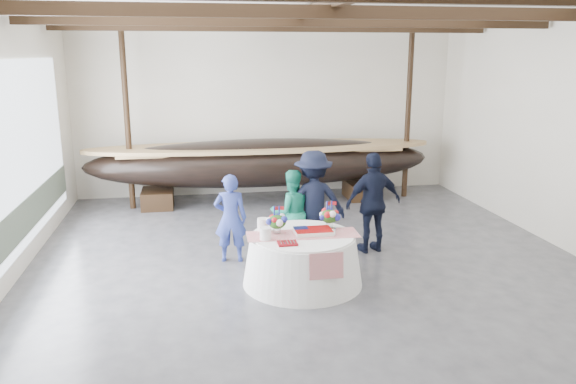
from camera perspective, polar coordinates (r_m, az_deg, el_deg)
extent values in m
cube|color=#3D3D42|center=(9.80, 2.81, -8.28)|extent=(10.00, 12.00, 0.01)
cube|color=silver|center=(15.05, -2.12, 8.39)|extent=(10.00, 0.02, 4.50)
cube|color=silver|center=(3.78, 23.80, -9.91)|extent=(10.00, 0.02, 4.50)
cube|color=black|center=(8.12, 4.80, 17.77)|extent=(9.80, 0.12, 0.18)
cube|color=black|center=(10.55, 1.25, 16.91)|extent=(9.80, 0.12, 0.18)
cube|color=black|center=(13.01, -0.95, 16.35)|extent=(9.80, 0.12, 0.18)
cube|color=black|center=(9.10, 3.16, 18.20)|extent=(0.15, 11.76, 0.15)
cylinder|color=black|center=(13.89, -16.05, 7.40)|extent=(0.14, 0.14, 4.50)
cylinder|color=black|center=(14.87, 12.11, 8.03)|extent=(0.14, 0.14, 4.50)
cube|color=silver|center=(10.41, -26.09, 3.11)|extent=(0.02, 7.00, 3.20)
cube|color=#596654|center=(10.64, -25.41, -2.71)|extent=(0.02, 7.00, 0.60)
cube|color=black|center=(14.19, -13.10, -0.65)|extent=(0.76, 0.98, 0.43)
cube|color=black|center=(14.81, 7.41, 0.21)|extent=(0.76, 0.98, 0.43)
ellipsoid|color=black|center=(14.09, -2.66, 3.00)|extent=(8.67, 1.73, 1.19)
cube|color=#9E7A4C|center=(14.04, -2.67, 4.30)|extent=(6.94, 1.14, 0.07)
cone|color=white|center=(9.26, 1.49, -6.91)|extent=(1.97, 1.97, 0.81)
cylinder|color=white|center=(9.12, 1.51, -4.47)|extent=(1.67, 1.67, 0.04)
cube|color=#B51220|center=(9.12, 1.51, -4.33)|extent=(1.83, 0.61, 0.01)
cube|color=white|center=(9.15, 2.57, -4.06)|extent=(0.60, 0.40, 0.07)
cylinder|color=white|center=(8.85, -2.30, -4.26)|extent=(0.18, 0.18, 0.20)
cylinder|color=white|center=(9.29, -2.60, -3.32)|extent=(0.18, 0.18, 0.21)
cube|color=#6A0B09|center=(8.66, -0.06, -5.23)|extent=(0.30, 0.24, 0.03)
cone|color=silver|center=(9.09, 4.71, -4.04)|extent=(0.09, 0.09, 0.12)
imported|color=navy|center=(10.17, -5.86, -2.66)|extent=(0.64, 0.46, 1.62)
imported|color=#1B8F72|center=(10.51, 0.33, -2.05)|extent=(0.84, 0.68, 1.61)
imported|color=black|center=(10.57, 2.57, -1.02)|extent=(1.28, 0.76, 1.95)
imported|color=black|center=(10.69, 8.67, -1.09)|extent=(1.19, 0.66, 1.92)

